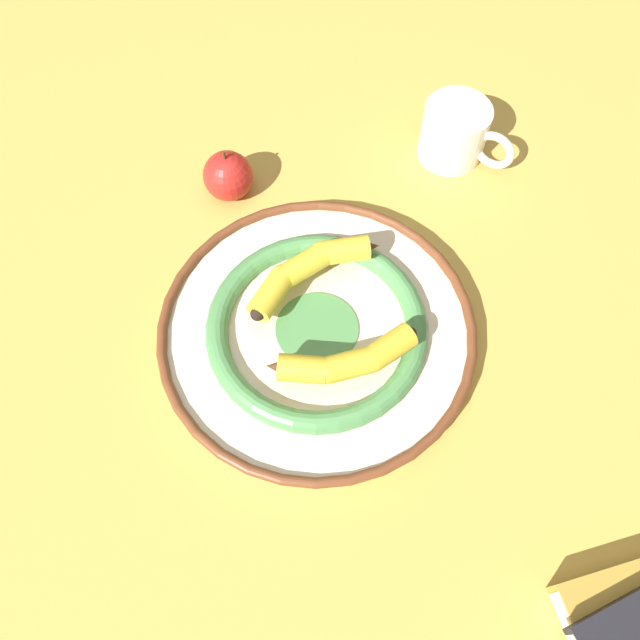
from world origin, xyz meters
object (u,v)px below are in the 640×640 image
object	(u,v)px
banana_b	(345,361)
banana_a	(309,268)
decorative_bowl	(320,329)
coffee_mug	(456,132)
apple	(228,176)

from	to	relation	value
banana_b	banana_a	bearing A→B (deg)	93.36
decorative_bowl	coffee_mug	world-z (taller)	coffee_mug
banana_a	apple	xyz separation A→B (m)	(-0.08, 0.18, -0.02)
decorative_bowl	apple	world-z (taller)	apple
coffee_mug	banana_a	bearing A→B (deg)	-97.16
decorative_bowl	apple	distance (m)	0.26
banana_b	decorative_bowl	bearing A→B (deg)	99.89
banana_b	coffee_mug	size ratio (longest dim) A/B	1.53
banana_a	coffee_mug	size ratio (longest dim) A/B	1.49
coffee_mug	decorative_bowl	bearing A→B (deg)	-88.68
decorative_bowl	banana_a	bearing A→B (deg)	91.32
decorative_bowl	banana_b	distance (m)	0.07
banana_a	banana_b	size ratio (longest dim) A/B	0.97
coffee_mug	apple	distance (m)	0.32
apple	decorative_bowl	bearing A→B (deg)	-72.03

